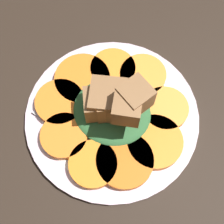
{
  "coord_description": "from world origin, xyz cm",
  "views": [
    {
      "loc": [
        6.9,
        -15.82,
        45.8
      ],
      "look_at": [
        0.0,
        0.0,
        4.1
      ],
      "focal_mm": 50.0,
      "sensor_mm": 36.0,
      "label": 1
    }
  ],
  "objects": [
    {
      "name": "table_slab",
      "position": [
        0.0,
        0.0,
        1.0
      ],
      "size": [
        120.0,
        120.0,
        2.0
      ],
      "primitive_type": "cube",
      "color": "black",
      "rests_on": "ground"
    },
    {
      "name": "center_pile",
      "position": [
        0.16,
        -0.13,
        6.5
      ],
      "size": [
        11.52,
        10.36,
        9.44
      ],
      "color": "#2D6033",
      "rests_on": "plate"
    },
    {
      "name": "carrot_slice_6",
      "position": [
        4.43,
        -5.8,
        3.75
      ],
      "size": [
        7.94,
        7.94,
        1.29
      ],
      "primitive_type": "cylinder",
      "color": "orange",
      "rests_on": "plate"
    },
    {
      "name": "carrot_slice_3",
      "position": [
        -7.73,
        -1.55,
        3.75
      ],
      "size": [
        7.28,
        7.28,
        1.29
      ],
      "primitive_type": "cylinder",
      "color": "orange",
      "rests_on": "plate"
    },
    {
      "name": "carrot_slice_5",
      "position": [
        0.65,
        -8.0,
        3.75
      ],
      "size": [
        6.68,
        6.68,
        1.29
      ],
      "primitive_type": "cylinder",
      "color": "orange",
      "rests_on": "plate"
    },
    {
      "name": "carrot_slice_1",
      "position": [
        -2.79,
        6.74,
        3.75
      ],
      "size": [
        6.97,
        6.97,
        1.29
      ],
      "primitive_type": "cylinder",
      "color": "orange",
      "rests_on": "plate"
    },
    {
      "name": "carrot_slice_8",
      "position": [
        6.87,
        3.69,
        3.75
      ],
      "size": [
        6.8,
        6.8,
        1.29
      ],
      "primitive_type": "cylinder",
      "color": "orange",
      "rests_on": "plate"
    },
    {
      "name": "carrot_slice_4",
      "position": [
        -4.8,
        -5.95,
        3.75
      ],
      "size": [
        6.69,
        6.69,
        1.29
      ],
      "primitive_type": "cylinder",
      "color": "orange",
      "rests_on": "plate"
    },
    {
      "name": "plate",
      "position": [
        0.0,
        0.0,
        2.52
      ],
      "size": [
        25.78,
        25.78,
        1.05
      ],
      "color": "silver",
      "rests_on": "table_slab"
    },
    {
      "name": "carrot_slice_0",
      "position": [
        1.85,
        7.56,
        3.75
      ],
      "size": [
        7.11,
        7.11,
        1.29
      ],
      "primitive_type": "cylinder",
      "color": "orange",
      "rests_on": "plate"
    },
    {
      "name": "carrot_slice_7",
      "position": [
        7.28,
        -1.65,
        3.75
      ],
      "size": [
        7.88,
        7.88,
        1.29
      ],
      "primitive_type": "cylinder",
      "color": "orange",
      "rests_on": "plate"
    },
    {
      "name": "carrot_slice_2",
      "position": [
        -6.37,
        3.3,
        3.75
      ],
      "size": [
        8.44,
        8.44,
        1.29
      ],
      "primitive_type": "cylinder",
      "color": "orange",
      "rests_on": "plate"
    },
    {
      "name": "fork",
      "position": [
        -2.17,
        -4.72,
        3.3
      ],
      "size": [
        18.41,
        4.44,
        0.4
      ],
      "rotation": [
        0.0,
        0.0,
        -0.15
      ],
      "color": "#B2B2B7",
      "rests_on": "plate"
    }
  ]
}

